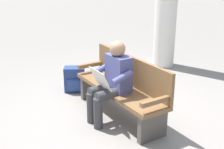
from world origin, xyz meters
TOP-DOWN VIEW (x-y plane):
  - ground_plane at (0.00, 0.00)m, footprint 40.00×40.00m
  - bench_near at (-0.01, -0.07)m, footprint 1.84×0.66m
  - person_seated at (-0.05, 0.17)m, footprint 0.60×0.60m
  - backpack at (1.22, 0.03)m, footprint 0.39×0.42m

SIDE VIEW (x-z plane):
  - ground_plane at x=0.00m, z-range 0.00..0.00m
  - backpack at x=1.22m, z-range 0.00..0.44m
  - bench_near at x=-0.01m, z-range 0.01..0.91m
  - person_seated at x=-0.05m, z-range 0.04..1.22m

